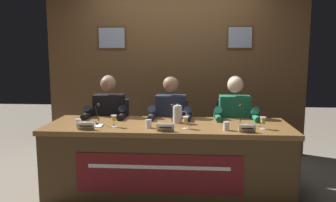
{
  "coord_description": "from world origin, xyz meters",
  "views": [
    {
      "loc": [
        0.26,
        -3.52,
        1.51
      ],
      "look_at": [
        0.0,
        0.0,
        1.01
      ],
      "focal_mm": 35.92,
      "sensor_mm": 36.0,
      "label": 1
    }
  ],
  "objects_px": {
    "water_pitcher_central": "(178,114)",
    "chair_right": "(232,139)",
    "nameplate_right": "(247,128)",
    "microphone_right": "(241,119)",
    "water_cup_center": "(149,124)",
    "panelist_center": "(171,119)",
    "nameplate_center": "(165,127)",
    "water_cup_right": "(226,126)",
    "juice_glass_center": "(186,120)",
    "conference_table": "(167,149)",
    "microphone_left": "(97,118)",
    "microphone_center": "(172,119)",
    "document_stack_left": "(92,126)",
    "water_cup_left": "(78,123)",
    "juice_glass_right": "(263,121)",
    "chair_left": "(112,137)",
    "chair_center": "(172,138)",
    "nameplate_left": "(86,126)",
    "juice_glass_left": "(114,119)",
    "panelist_right": "(235,120)",
    "panelist_left": "(108,118)"
  },
  "relations": [
    {
      "from": "water_pitcher_central",
      "to": "chair_right",
      "type": "bearing_deg",
      "value": 39.17
    },
    {
      "from": "nameplate_right",
      "to": "microphone_right",
      "type": "height_order",
      "value": "microphone_right"
    },
    {
      "from": "water_cup_center",
      "to": "panelist_center",
      "type": "bearing_deg",
      "value": 73.44
    },
    {
      "from": "nameplate_center",
      "to": "microphone_right",
      "type": "relative_size",
      "value": 0.79
    },
    {
      "from": "nameplate_right",
      "to": "water_cup_right",
      "type": "relative_size",
      "value": 1.9
    },
    {
      "from": "juice_glass_center",
      "to": "nameplate_right",
      "type": "distance_m",
      "value": 0.61
    },
    {
      "from": "conference_table",
      "to": "chair_right",
      "type": "xyz_separation_m",
      "value": [
        0.77,
        0.72,
        -0.06
      ]
    },
    {
      "from": "microphone_left",
      "to": "panelist_center",
      "type": "relative_size",
      "value": 0.17
    },
    {
      "from": "microphone_center",
      "to": "document_stack_left",
      "type": "height_order",
      "value": "microphone_center"
    },
    {
      "from": "panelist_center",
      "to": "water_cup_center",
      "type": "distance_m",
      "value": 0.65
    },
    {
      "from": "conference_table",
      "to": "nameplate_right",
      "type": "xyz_separation_m",
      "value": [
        0.79,
        -0.21,
        0.29
      ]
    },
    {
      "from": "microphone_center",
      "to": "conference_table",
      "type": "bearing_deg",
      "value": -144.39
    },
    {
      "from": "microphone_center",
      "to": "water_cup_left",
      "type": "bearing_deg",
      "value": -171.5
    },
    {
      "from": "water_cup_left",
      "to": "juice_glass_right",
      "type": "bearing_deg",
      "value": 1.4
    },
    {
      "from": "chair_left",
      "to": "chair_right",
      "type": "height_order",
      "value": "same"
    },
    {
      "from": "chair_center",
      "to": "document_stack_left",
      "type": "distance_m",
      "value": 1.15
    },
    {
      "from": "document_stack_left",
      "to": "conference_table",
      "type": "bearing_deg",
      "value": 5.05
    },
    {
      "from": "juice_glass_right",
      "to": "nameplate_left",
      "type": "bearing_deg",
      "value": -175.1
    },
    {
      "from": "microphone_left",
      "to": "water_cup_left",
      "type": "bearing_deg",
      "value": -137.21
    },
    {
      "from": "juice_glass_left",
      "to": "juice_glass_right",
      "type": "relative_size",
      "value": 1.0
    },
    {
      "from": "juice_glass_center",
      "to": "nameplate_right",
      "type": "xyz_separation_m",
      "value": [
        0.59,
        -0.11,
        -0.05
      ]
    },
    {
      "from": "juice_glass_center",
      "to": "chair_right",
      "type": "distance_m",
      "value": 1.08
    },
    {
      "from": "chair_center",
      "to": "microphone_right",
      "type": "distance_m",
      "value": 1.08
    },
    {
      "from": "nameplate_center",
      "to": "panelist_right",
      "type": "distance_m",
      "value": 1.08
    },
    {
      "from": "juice_glass_left",
      "to": "water_pitcher_central",
      "type": "bearing_deg",
      "value": 21.77
    },
    {
      "from": "nameplate_left",
      "to": "water_cup_left",
      "type": "height_order",
      "value": "water_cup_left"
    },
    {
      "from": "chair_center",
      "to": "juice_glass_center",
      "type": "bearing_deg",
      "value": -76.86
    },
    {
      "from": "water_cup_right",
      "to": "chair_left",
      "type": "bearing_deg",
      "value": 147.58
    },
    {
      "from": "juice_glass_left",
      "to": "chair_center",
      "type": "distance_m",
      "value": 1.04
    },
    {
      "from": "panelist_center",
      "to": "water_cup_right",
      "type": "xyz_separation_m",
      "value": [
        0.6,
        -0.66,
        0.07
      ]
    },
    {
      "from": "juice_glass_center",
      "to": "chair_right",
      "type": "relative_size",
      "value": 0.14
    },
    {
      "from": "nameplate_left",
      "to": "water_cup_center",
      "type": "xyz_separation_m",
      "value": [
        0.61,
        0.12,
        -0.0
      ]
    },
    {
      "from": "panelist_left",
      "to": "juice_glass_right",
      "type": "height_order",
      "value": "panelist_left"
    },
    {
      "from": "chair_right",
      "to": "juice_glass_right",
      "type": "relative_size",
      "value": 7.38
    },
    {
      "from": "juice_glass_right",
      "to": "microphone_right",
      "type": "distance_m",
      "value": 0.23
    },
    {
      "from": "panelist_right",
      "to": "microphone_right",
      "type": "relative_size",
      "value": 5.75
    },
    {
      "from": "juice_glass_right",
      "to": "water_pitcher_central",
      "type": "relative_size",
      "value": 0.59
    },
    {
      "from": "conference_table",
      "to": "panelist_right",
      "type": "xyz_separation_m",
      "value": [
        0.77,
        0.52,
        0.22
      ]
    },
    {
      "from": "water_cup_left",
      "to": "chair_center",
      "type": "relative_size",
      "value": 0.09
    },
    {
      "from": "chair_left",
      "to": "juice_glass_center",
      "type": "relative_size",
      "value": 7.38
    },
    {
      "from": "conference_table",
      "to": "panelist_left",
      "type": "relative_size",
      "value": 2.09
    },
    {
      "from": "nameplate_center",
      "to": "nameplate_right",
      "type": "relative_size",
      "value": 1.07
    },
    {
      "from": "panelist_left",
      "to": "water_pitcher_central",
      "type": "xyz_separation_m",
      "value": [
        0.86,
        -0.34,
        0.12
      ]
    },
    {
      "from": "microphone_center",
      "to": "panelist_right",
      "type": "distance_m",
      "value": 0.88
    },
    {
      "from": "water_cup_center",
      "to": "chair_right",
      "type": "bearing_deg",
      "value": 40.73
    },
    {
      "from": "water_cup_left",
      "to": "nameplate_center",
      "type": "distance_m",
      "value": 0.91
    },
    {
      "from": "microphone_center",
      "to": "water_cup_right",
      "type": "xyz_separation_m",
      "value": [
        0.55,
        -0.18,
        -0.04
      ]
    },
    {
      "from": "water_pitcher_central",
      "to": "panelist_center",
      "type": "bearing_deg",
      "value": 106.31
    },
    {
      "from": "nameplate_center",
      "to": "juice_glass_center",
      "type": "relative_size",
      "value": 1.39
    },
    {
      "from": "water_cup_left",
      "to": "juice_glass_center",
      "type": "relative_size",
      "value": 0.69
    }
  ]
}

